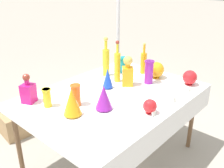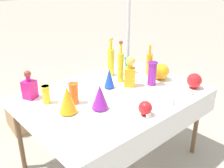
# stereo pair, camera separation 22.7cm
# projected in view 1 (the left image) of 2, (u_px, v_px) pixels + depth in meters

# --- Properties ---
(ground_plane) EXTENTS (40.00, 40.00, 0.00)m
(ground_plane) POSITION_uv_depth(u_px,v_px,m) (112.00, 159.00, 2.62)
(ground_plane) COLOR #A0998C
(display_table) EXTENTS (1.67, 1.20, 0.76)m
(display_table) POSITION_uv_depth(u_px,v_px,m) (114.00, 100.00, 2.32)
(display_table) COLOR white
(display_table) RESTS_ON ground
(tall_bottle_0) EXTENTS (0.07, 0.07, 0.43)m
(tall_bottle_0) POSITION_uv_depth(u_px,v_px,m) (106.00, 60.00, 2.69)
(tall_bottle_0) COLOR yellow
(tall_bottle_0) RESTS_ON display_table
(tall_bottle_1) EXTENTS (0.07, 0.07, 0.35)m
(tall_bottle_1) POSITION_uv_depth(u_px,v_px,m) (144.00, 62.00, 2.77)
(tall_bottle_1) COLOR orange
(tall_bottle_1) RESTS_ON display_table
(tall_bottle_2) EXTENTS (0.06, 0.06, 0.43)m
(tall_bottle_2) POSITION_uv_depth(u_px,v_px,m) (117.00, 66.00, 2.53)
(tall_bottle_2) COLOR yellow
(tall_bottle_2) RESTS_ON display_table
(square_decanter_0) EXTENTS (0.13, 0.13, 0.26)m
(square_decanter_0) POSITION_uv_depth(u_px,v_px,m) (28.00, 91.00, 2.13)
(square_decanter_0) COLOR #C61972
(square_decanter_0) RESTS_ON display_table
(square_decanter_1) EXTENTS (0.15, 0.15, 0.30)m
(square_decanter_1) POSITION_uv_depth(u_px,v_px,m) (128.00, 72.00, 2.45)
(square_decanter_1) COLOR orange
(square_decanter_1) RESTS_ON display_table
(slender_vase_0) EXTENTS (0.08, 0.08, 0.16)m
(slender_vase_0) POSITION_uv_depth(u_px,v_px,m) (47.00, 97.00, 2.06)
(slender_vase_0) COLOR yellow
(slender_vase_0) RESTS_ON display_table
(slender_vase_1) EXTENTS (0.10, 0.10, 0.24)m
(slender_vase_1) POSITION_uv_depth(u_px,v_px,m) (149.00, 71.00, 2.50)
(slender_vase_1) COLOR purple
(slender_vase_1) RESTS_ON display_table
(slender_vase_2) EXTENTS (0.09, 0.09, 0.18)m
(slender_vase_2) POSITION_uv_depth(u_px,v_px,m) (123.00, 64.00, 2.81)
(slender_vase_2) COLOR teal
(slender_vase_2) RESTS_ON display_table
(slender_vase_3) EXTENTS (0.09, 0.09, 0.19)m
(slender_vase_3) POSITION_uv_depth(u_px,v_px,m) (76.00, 94.00, 2.08)
(slender_vase_3) COLOR orange
(slender_vase_3) RESTS_ON display_table
(fluted_vase_0) EXTENTS (0.14, 0.14, 0.23)m
(fluted_vase_0) POSITION_uv_depth(u_px,v_px,m) (72.00, 102.00, 1.91)
(fluted_vase_0) COLOR orange
(fluted_vase_0) RESTS_ON display_table
(fluted_vase_1) EXTENTS (0.10, 0.10, 0.20)m
(fluted_vase_1) POSITION_uv_depth(u_px,v_px,m) (108.00, 78.00, 2.40)
(fluted_vase_1) COLOR blue
(fluted_vase_1) RESTS_ON display_table
(fluted_vase_2) EXTENTS (0.14, 0.14, 0.21)m
(fluted_vase_2) POSITION_uv_depth(u_px,v_px,m) (104.00, 97.00, 2.00)
(fluted_vase_2) COLOR purple
(fluted_vase_2) RESTS_ON display_table
(round_bowl_0) EXTENTS (0.17, 0.17, 0.18)m
(round_bowl_0) POSITION_uv_depth(u_px,v_px,m) (156.00, 70.00, 2.65)
(round_bowl_0) COLOR orange
(round_bowl_0) RESTS_ON display_table
(round_bowl_1) EXTENTS (0.14, 0.14, 0.15)m
(round_bowl_1) POSITION_uv_depth(u_px,v_px,m) (190.00, 77.00, 2.49)
(round_bowl_1) COLOR red
(round_bowl_1) RESTS_ON display_table
(round_bowl_2) EXTENTS (0.11, 0.11, 0.12)m
(round_bowl_2) POSITION_uv_depth(u_px,v_px,m) (150.00, 106.00, 1.96)
(round_bowl_2) COLOR red
(round_bowl_2) RESTS_ON display_table
(price_tag_left) EXTENTS (0.06, 0.02, 0.03)m
(price_tag_left) POSITION_uv_depth(u_px,v_px,m) (190.00, 90.00, 2.36)
(price_tag_left) COLOR white
(price_tag_left) RESTS_ON display_table
(price_tag_center) EXTENTS (0.06, 0.03, 0.04)m
(price_tag_center) POSITION_uv_depth(u_px,v_px,m) (175.00, 99.00, 2.16)
(price_tag_center) COLOR white
(price_tag_center) RESTS_ON display_table
(price_tag_right) EXTENTS (0.06, 0.02, 0.04)m
(price_tag_right) POSITION_uv_depth(u_px,v_px,m) (154.00, 113.00, 1.95)
(price_tag_right) COLOR white
(price_tag_right) RESTS_ON display_table
(cardboard_box_behind_left) EXTENTS (0.54, 0.47, 0.37)m
(cardboard_box_behind_left) POSITION_uv_depth(u_px,v_px,m) (21.00, 119.00, 3.08)
(cardboard_box_behind_left) COLOR tan
(cardboard_box_behind_left) RESTS_ON ground
(canopy_pole) EXTENTS (0.18, 0.18, 2.56)m
(canopy_pole) POSITION_uv_depth(u_px,v_px,m) (118.00, 36.00, 3.37)
(canopy_pole) COLOR silver
(canopy_pole) RESTS_ON ground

